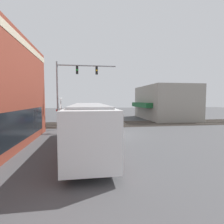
% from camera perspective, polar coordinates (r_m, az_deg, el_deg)
% --- Properties ---
extents(ground_plane, '(120.00, 120.00, 0.00)m').
position_cam_1_polar(ground_plane, '(17.64, 1.47, -7.49)').
color(ground_plane, '#4C4C4F').
extents(shop_building, '(12.17, 8.96, 6.03)m').
position_cam_1_polar(shop_building, '(33.80, 16.66, 2.98)').
color(shop_building, gray).
rests_on(shop_building, ground).
extents(city_bus, '(12.02, 2.59, 3.20)m').
position_cam_1_polar(city_bus, '(12.84, -7.57, -3.84)').
color(city_bus, white).
rests_on(city_bus, ground).
extents(traffic_signal_gantry, '(0.42, 6.94, 7.93)m').
position_cam_1_polar(traffic_signal_gantry, '(21.22, -12.69, 9.72)').
color(traffic_signal_gantry, gray).
rests_on(traffic_signal_gantry, ground).
extents(crossing_signal, '(1.41, 1.18, 3.81)m').
position_cam_1_polar(crossing_signal, '(21.51, -16.28, 0.59)').
color(crossing_signal, gray).
rests_on(crossing_signal, ground).
extents(rail_track_near, '(2.60, 60.00, 0.15)m').
position_cam_1_polar(rail_track_near, '(23.48, -1.05, -4.54)').
color(rail_track_near, '#332D28').
rests_on(rail_track_near, ground).
extents(rail_track_far, '(2.60, 60.00, 0.15)m').
position_cam_1_polar(rail_track_far, '(26.63, -1.94, -3.52)').
color(rail_track_far, '#332D28').
rests_on(rail_track_far, ground).
extents(parked_car_blue, '(4.71, 1.82, 1.49)m').
position_cam_1_polar(parked_car_blue, '(29.02, -8.04, -1.61)').
color(parked_car_blue, navy).
rests_on(parked_car_blue, ground).
extents(parked_car_white, '(4.52, 1.82, 1.51)m').
position_cam_1_polar(parked_car_white, '(36.22, -8.13, -0.50)').
color(parked_car_white, silver).
rests_on(parked_car_white, ground).
extents(pedestrian_at_crossing, '(0.34, 0.34, 1.73)m').
position_cam_1_polar(pedestrian_at_crossing, '(21.03, -13.34, -3.29)').
color(pedestrian_at_crossing, '#2D3351').
rests_on(pedestrian_at_crossing, ground).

